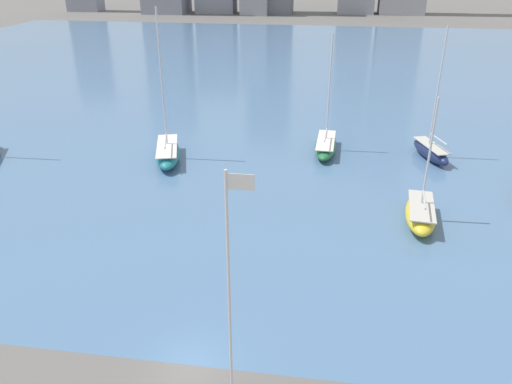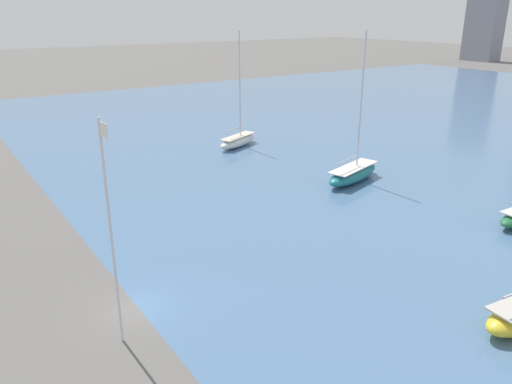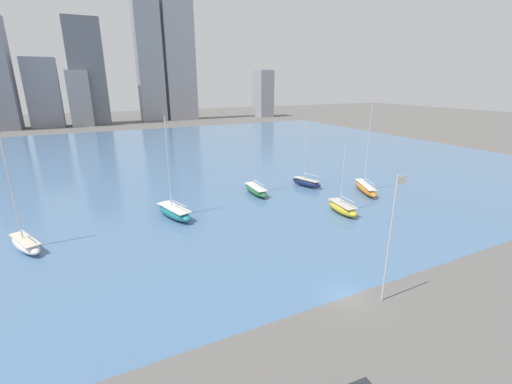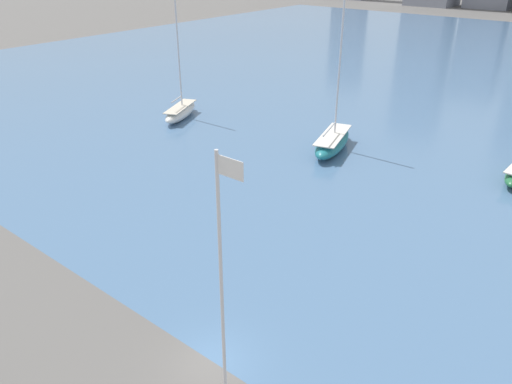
{
  "view_description": "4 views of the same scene",
  "coord_description": "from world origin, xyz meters",
  "px_view_note": "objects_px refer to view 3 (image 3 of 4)",
  "views": [
    {
      "loc": [
        6.53,
        -19.77,
        20.56
      ],
      "look_at": [
        1.38,
        15.4,
        3.32
      ],
      "focal_mm": 35.0,
      "sensor_mm": 36.0,
      "label": 1
    },
    {
      "loc": [
        26.46,
        -8.96,
        17.5
      ],
      "look_at": [
        -4.25,
        11.85,
        4.01
      ],
      "focal_mm": 35.0,
      "sensor_mm": 36.0,
      "label": 2
    },
    {
      "loc": [
        -21.18,
        -22.14,
        20.47
      ],
      "look_at": [
        -0.5,
        19.27,
        5.53
      ],
      "focal_mm": 24.0,
      "sensor_mm": 36.0,
      "label": 3
    },
    {
      "loc": [
        13.4,
        -13.18,
        18.85
      ],
      "look_at": [
        -7.1,
        12.35,
        2.54
      ],
      "focal_mm": 35.0,
      "sensor_mm": 36.0,
      "label": 4
    }
  ],
  "objects_px": {
    "sailboat_white": "(25,243)",
    "sailboat_orange": "(365,188)",
    "sailboat_yellow": "(342,208)",
    "sailboat_navy": "(306,182)",
    "flag_pole": "(390,237)",
    "sailboat_teal": "(174,212)",
    "sailboat_green": "(256,190)"
  },
  "relations": [
    {
      "from": "flag_pole",
      "to": "sailboat_navy",
      "type": "height_order",
      "value": "sailboat_navy"
    },
    {
      "from": "sailboat_orange",
      "to": "sailboat_yellow",
      "type": "bearing_deg",
      "value": -125.74
    },
    {
      "from": "flag_pole",
      "to": "sailboat_teal",
      "type": "relative_size",
      "value": 0.81
    },
    {
      "from": "sailboat_green",
      "to": "sailboat_yellow",
      "type": "bearing_deg",
      "value": -59.81
    },
    {
      "from": "flag_pole",
      "to": "sailboat_teal",
      "type": "height_order",
      "value": "sailboat_teal"
    },
    {
      "from": "flag_pole",
      "to": "sailboat_navy",
      "type": "xyz_separation_m",
      "value": [
        15.26,
        35.25,
        -5.91
      ]
    },
    {
      "from": "sailboat_teal",
      "to": "sailboat_navy",
      "type": "bearing_deg",
      "value": -6.61
    },
    {
      "from": "sailboat_teal",
      "to": "sailboat_yellow",
      "type": "height_order",
      "value": "sailboat_teal"
    },
    {
      "from": "sailboat_teal",
      "to": "sailboat_yellow",
      "type": "relative_size",
      "value": 1.48
    },
    {
      "from": "sailboat_white",
      "to": "sailboat_orange",
      "type": "relative_size",
      "value": 0.93
    },
    {
      "from": "sailboat_orange",
      "to": "sailboat_yellow",
      "type": "xyz_separation_m",
      "value": [
        -11.25,
        -6.67,
        -0.05
      ]
    },
    {
      "from": "flag_pole",
      "to": "sailboat_teal",
      "type": "bearing_deg",
      "value": 113.02
    },
    {
      "from": "sailboat_orange",
      "to": "sailboat_yellow",
      "type": "distance_m",
      "value": 13.08
    },
    {
      "from": "sailboat_navy",
      "to": "sailboat_white",
      "type": "height_order",
      "value": "sailboat_white"
    },
    {
      "from": "flag_pole",
      "to": "sailboat_yellow",
      "type": "height_order",
      "value": "flag_pole"
    },
    {
      "from": "sailboat_yellow",
      "to": "sailboat_navy",
      "type": "bearing_deg",
      "value": 83.8
    },
    {
      "from": "sailboat_white",
      "to": "sailboat_green",
      "type": "xyz_separation_m",
      "value": [
        36.52,
        7.35,
        -0.07
      ]
    },
    {
      "from": "sailboat_navy",
      "to": "sailboat_white",
      "type": "distance_m",
      "value": 48.41
    },
    {
      "from": "sailboat_yellow",
      "to": "sailboat_orange",
      "type": "bearing_deg",
      "value": 36.6
    },
    {
      "from": "sailboat_navy",
      "to": "sailboat_green",
      "type": "relative_size",
      "value": 1.08
    },
    {
      "from": "sailboat_navy",
      "to": "sailboat_white",
      "type": "xyz_separation_m",
      "value": [
        -47.89,
        -7.04,
        -0.04
      ]
    },
    {
      "from": "sailboat_navy",
      "to": "sailboat_yellow",
      "type": "height_order",
      "value": "sailboat_navy"
    },
    {
      "from": "sailboat_white",
      "to": "sailboat_yellow",
      "type": "xyz_separation_m",
      "value": [
        44.67,
        -7.93,
        -0.01
      ]
    },
    {
      "from": "flag_pole",
      "to": "sailboat_navy",
      "type": "bearing_deg",
      "value": 66.59
    },
    {
      "from": "sailboat_orange",
      "to": "sailboat_yellow",
      "type": "height_order",
      "value": "sailboat_orange"
    },
    {
      "from": "sailboat_navy",
      "to": "sailboat_white",
      "type": "bearing_deg",
      "value": 170.08
    },
    {
      "from": "sailboat_navy",
      "to": "sailboat_green",
      "type": "distance_m",
      "value": 11.38
    },
    {
      "from": "sailboat_navy",
      "to": "sailboat_orange",
      "type": "distance_m",
      "value": 11.55
    },
    {
      "from": "sailboat_yellow",
      "to": "sailboat_white",
      "type": "bearing_deg",
      "value": 175.88
    },
    {
      "from": "sailboat_teal",
      "to": "sailboat_yellow",
      "type": "xyz_separation_m",
      "value": [
        25.04,
        -10.34,
        -0.06
      ]
    },
    {
      "from": "sailboat_white",
      "to": "sailboat_green",
      "type": "relative_size",
      "value": 1.18
    },
    {
      "from": "sailboat_white",
      "to": "sailboat_navy",
      "type": "bearing_deg",
      "value": -15.46
    }
  ]
}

